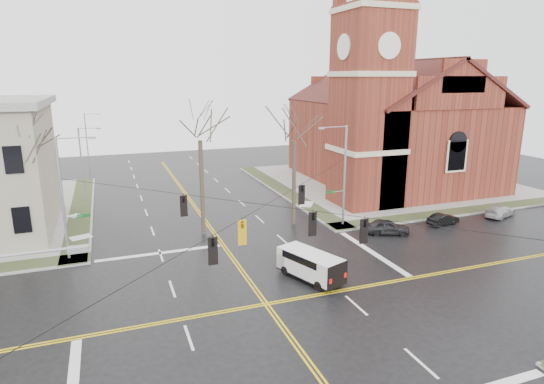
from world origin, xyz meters
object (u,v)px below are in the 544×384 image
object	(u,v)px
parked_car_c	(500,211)
streetlight_north_b	(88,139)
signal_pole_nw	(65,195)
cargo_van	(308,263)
parked_car_a	(387,227)
tree_nw_far	(27,152)
church	(388,117)
tree_ne	(295,136)
tree_nw_near	(200,134)
signal_pole_ne	(343,173)
streetlight_north_a	(83,162)
parked_car_b	(443,219)

from	to	relation	value
parked_car_c	streetlight_north_b	bearing A→B (deg)	24.13
signal_pole_nw	cargo_van	distance (m)	18.10
parked_car_a	tree_nw_far	xyz separation A→B (m)	(-27.69, 5.53, 7.24)
church	tree_nw_far	bearing A→B (deg)	-163.95
parked_car_a	church	bearing A→B (deg)	-9.31
church	streetlight_north_b	size ratio (longest dim) A/B	3.44
church	tree_ne	size ratio (longest dim) A/B	2.44
parked_car_c	tree_nw_far	size ratio (longest dim) A/B	0.37
streetlight_north_b	tree_nw_near	size ratio (longest dim) A/B	0.67
cargo_van	tree_ne	distance (m)	13.43
church	parked_car_c	world-z (taller)	church
streetlight_north_b	church	bearing A→B (deg)	-33.25
tree_ne	tree_nw_near	bearing A→B (deg)	176.27
tree_nw_near	parked_car_a	bearing A→B (deg)	-20.94
signal_pole_nw	tree_nw_far	bearing A→B (deg)	136.57
signal_pole_nw	tree_nw_far	xyz separation A→B (m)	(-2.35, 2.23, 2.94)
church	parked_car_a	xyz separation A→B (m)	(-10.75, -16.59, -7.79)
tree_nw_far	signal_pole_nw	bearing A→B (deg)	-43.43
streetlight_north_b	tree_ne	xyz separation A→B (m)	(18.05, -34.65, 3.68)
signal_pole_ne	tree_nw_near	xyz separation A→B (m)	(-12.18, 2.39, 3.68)
streetlight_north_a	tree_nw_near	bearing A→B (deg)	-55.25
signal_pole_nw	streetlight_north_b	distance (m)	36.51
tree_nw_near	signal_pole_ne	bearing A→B (deg)	-11.08
church	parked_car_a	size ratio (longest dim) A/B	7.26
signal_pole_ne	tree_nw_near	distance (m)	12.95
cargo_van	parked_car_c	world-z (taller)	cargo_van
church	streetlight_north_b	distance (m)	42.53
church	parked_car_a	distance (m)	21.25
parked_car_b	streetlight_north_a	bearing A→B (deg)	49.67
streetlight_north_b	parked_car_c	xyz separation A→B (m)	(37.89, -39.28, -3.88)
tree_ne	tree_nw_far	bearing A→B (deg)	178.97
church	streetlight_north_b	bearing A→B (deg)	146.75
signal_pole_ne	signal_pole_nw	world-z (taller)	same
signal_pole_nw	tree_nw_near	bearing A→B (deg)	12.85
parked_car_c	tree_ne	world-z (taller)	tree_ne
streetlight_north_a	streetlight_north_b	xyz separation A→B (m)	(0.00, 20.00, 0.00)
streetlight_north_a	parked_car_c	bearing A→B (deg)	-26.96
streetlight_north_a	parked_car_b	xyz separation A→B (m)	(30.98, -19.40, -3.94)
streetlight_north_b	cargo_van	distance (m)	47.91
parked_car_a	parked_car_c	world-z (taller)	parked_car_a
church	tree_ne	distance (m)	20.80
church	tree_nw_near	world-z (taller)	church
signal_pole_ne	streetlight_north_b	distance (m)	42.61
streetlight_north_a	tree_ne	size ratio (longest dim) A/B	0.71
streetlight_north_b	signal_pole_nw	bearing A→B (deg)	-91.05
signal_pole_ne	signal_pole_nw	xyz separation A→B (m)	(-22.64, 0.00, 0.00)
church	tree_ne	world-z (taller)	church
signal_pole_nw	cargo_van	xyz separation A→B (m)	(15.21, -9.02, -3.86)
streetlight_north_a	parked_car_a	size ratio (longest dim) A/B	2.11
streetlight_north_a	streetlight_north_b	bearing A→B (deg)	90.00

